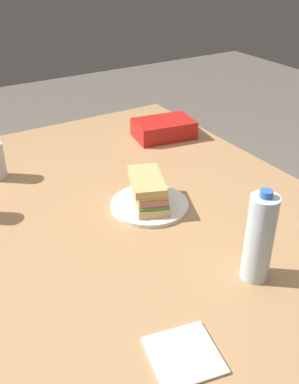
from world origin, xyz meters
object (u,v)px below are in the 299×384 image
sandwich (149,191)px  paper_plate (149,205)px  dining_table (132,228)px  water_bottle_tall (259,238)px  chip_bag (164,129)px

sandwich → paper_plate: bearing=-174.9°
paper_plate → dining_table: bearing=41.9°
sandwich → water_bottle_tall: bearing=-172.6°
dining_table → paper_plate: paper_plate is taller
chip_bag → water_bottle_tall: water_bottle_tall is taller
dining_table → sandwich: sandwich is taller
sandwich → water_bottle_tall: 0.40m
sandwich → chip_bag: bearing=-37.9°
dining_table → water_bottle_tall: water_bottle_tall is taller
dining_table → paper_plate: 0.11m
chip_bag → sandwich: bearing=-118.4°
dining_table → paper_plate: size_ratio=6.25×
dining_table → sandwich: size_ratio=7.10×
paper_plate → chip_bag: 0.53m
dining_table → sandwich: 0.15m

